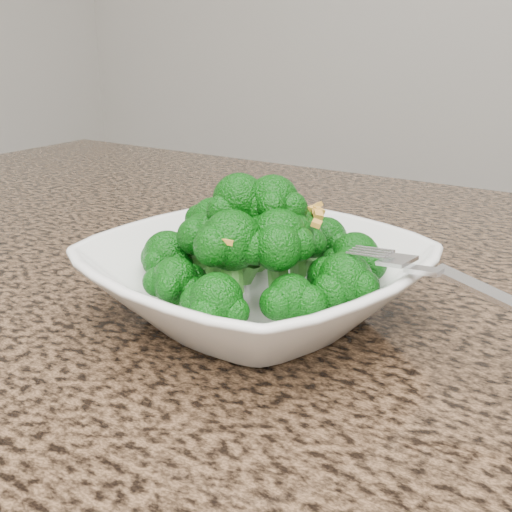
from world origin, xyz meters
The scene contains 5 objects.
granite_counter centered at (0.00, 0.30, 0.89)m, with size 1.64×1.04×0.03m, color brown.
bowl centered at (-0.06, 0.29, 0.93)m, with size 0.24×0.24×0.06m, color white.
broccoli_pile centered at (-0.06, 0.29, 1.00)m, with size 0.21×0.21×0.07m, color #095109, non-canonical shape.
garlic_topping centered at (-0.06, 0.29, 1.03)m, with size 0.13×0.13×0.01m, color gold, non-canonical shape.
fork centered at (0.07, 0.29, 0.97)m, with size 0.19×0.03×0.01m, color silver, non-canonical shape.
Camera 1 is at (0.18, -0.08, 1.11)m, focal length 45.00 mm.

